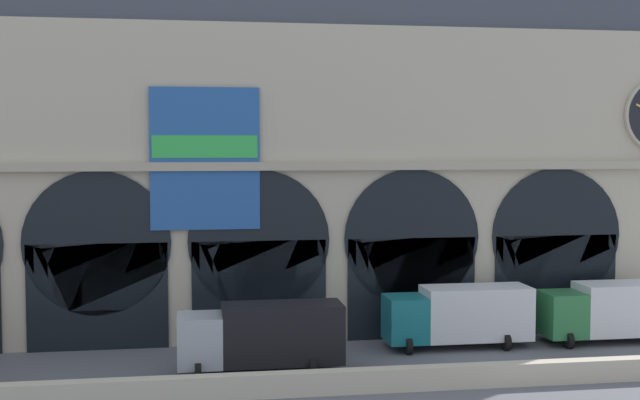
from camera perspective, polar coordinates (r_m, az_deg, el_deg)
The scene contains 6 objects.
ground_plane at distance 39.12m, azimuth -3.57°, elevation -11.57°, with size 200.00×200.00×0.00m, color slate.
quay_parapet_wall at distance 34.92m, azimuth -2.91°, elevation -12.62°, with size 90.00×0.70×0.99m, color beige.
station_building at distance 45.31m, azimuth -4.51°, elevation 3.42°, with size 50.71×5.60×20.75m.
box_truck_center at distance 38.24m, azimuth -3.97°, elevation -9.30°, with size 7.50×2.91×3.12m.
box_truck_mideast at distance 43.30m, azimuth 9.60°, elevation -7.80°, with size 7.50×2.91×3.12m.
box_truck_east at distance 46.52m, azimuth 19.59°, elevation -7.16°, with size 7.50×2.91×3.12m.
Camera 1 is at (-3.51, -37.58, 10.31)m, focal length 46.30 mm.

